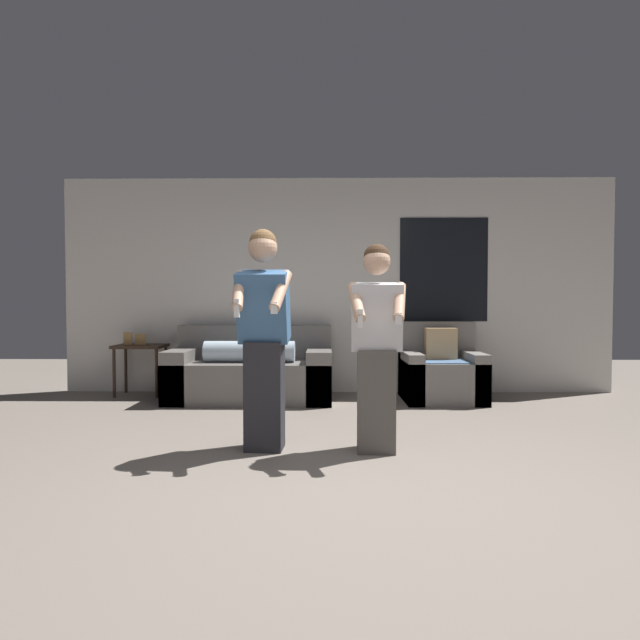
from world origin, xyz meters
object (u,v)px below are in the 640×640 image
(couch, at_px, (252,372))
(armchair, at_px, (441,372))
(side_table, at_px, (140,352))
(person_left, at_px, (264,337))
(person_right, at_px, (376,347))

(couch, height_order, armchair, armchair)
(side_table, height_order, person_left, person_left)
(person_right, bearing_deg, armchair, 64.88)
(side_table, height_order, person_right, person_right)
(person_left, xyz_separation_m, person_right, (0.85, -0.03, -0.07))
(person_left, relative_size, person_right, 1.07)
(couch, height_order, person_right, person_right)
(armchair, relative_size, person_right, 0.58)
(couch, xyz_separation_m, person_right, (1.25, -2.08, 0.48))
(armchair, xyz_separation_m, side_table, (-3.61, 0.26, 0.21))
(side_table, bearing_deg, armchair, -4.14)
(couch, height_order, person_left, person_left)
(side_table, xyz_separation_m, person_left, (1.80, -2.28, 0.33))
(armchair, distance_m, person_left, 2.77)
(armchair, bearing_deg, person_left, -131.90)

